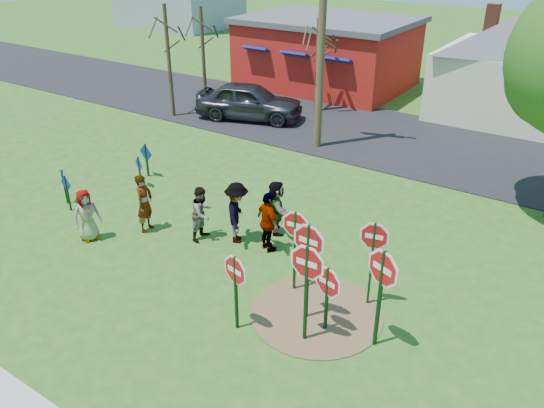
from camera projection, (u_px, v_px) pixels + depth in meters
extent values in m
plane|color=#225518|center=(201.00, 242.00, 15.79)|extent=(120.00, 120.00, 0.00)
cube|color=black|center=(364.00, 132.00, 24.29)|extent=(120.00, 7.50, 0.04)
cylinder|color=brown|center=(316.00, 313.00, 12.83)|extent=(3.20, 3.20, 0.03)
cube|color=#A11C10|center=(328.00, 55.00, 30.98)|extent=(9.00, 7.00, 3.60)
cube|color=#4C4C51|center=(329.00, 20.00, 30.08)|extent=(9.40, 7.40, 0.30)
cube|color=navy|center=(257.00, 50.00, 29.27)|extent=(1.60, 0.78, 0.45)
cube|color=navy|center=(296.00, 55.00, 28.04)|extent=(1.60, 0.78, 0.45)
cube|color=navy|center=(338.00, 61.00, 26.81)|extent=(1.60, 0.78, 0.45)
cube|color=beige|center=(528.00, 85.00, 25.67)|extent=(8.00, 7.00, 3.20)
cube|color=brown|center=(492.00, 19.00, 24.53)|extent=(0.55, 0.55, 1.40)
cube|color=black|center=(236.00, 293.00, 11.95)|extent=(0.06, 0.07, 1.96)
cylinder|color=white|center=(235.00, 270.00, 11.66)|extent=(0.96, 0.22, 0.98)
cylinder|color=#B30E11|center=(235.00, 270.00, 11.66)|extent=(0.83, 0.19, 0.84)
cube|color=white|center=(235.00, 270.00, 11.66)|extent=(0.42, 0.10, 0.12)
cube|color=black|center=(295.00, 252.00, 13.21)|extent=(0.06, 0.07, 2.26)
cylinder|color=white|center=(295.00, 225.00, 12.85)|extent=(0.96, 0.12, 0.97)
cylinder|color=#B30E11|center=(295.00, 225.00, 12.85)|extent=(0.83, 0.11, 0.83)
cube|color=white|center=(295.00, 225.00, 12.85)|extent=(0.42, 0.05, 0.12)
cylinder|color=gold|center=(295.00, 225.00, 12.85)|extent=(0.96, 0.12, 0.97)
cube|color=black|center=(306.00, 295.00, 11.48)|extent=(0.06, 0.08, 2.47)
cylinder|color=white|center=(307.00, 263.00, 11.10)|extent=(1.11, 0.03, 1.11)
cylinder|color=#B30E11|center=(307.00, 263.00, 11.10)|extent=(0.96, 0.03, 0.96)
cube|color=white|center=(307.00, 263.00, 11.10)|extent=(0.49, 0.01, 0.14)
cube|color=black|center=(371.00, 265.00, 12.66)|extent=(0.06, 0.07, 2.30)
cylinder|color=white|center=(374.00, 236.00, 12.30)|extent=(0.93, 0.24, 0.96)
cylinder|color=#B30E11|center=(374.00, 236.00, 12.30)|extent=(0.81, 0.21, 0.82)
cube|color=white|center=(374.00, 236.00, 12.30)|extent=(0.41, 0.10, 0.12)
cylinder|color=gold|center=(374.00, 236.00, 12.30)|extent=(0.93, 0.23, 0.96)
cube|color=black|center=(327.00, 299.00, 11.97)|extent=(0.07, 0.08, 1.69)
cylinder|color=white|center=(328.00, 282.00, 11.76)|extent=(1.00, 0.27, 1.03)
cylinder|color=#B30E11|center=(328.00, 282.00, 11.76)|extent=(0.86, 0.24, 0.89)
cube|color=white|center=(328.00, 282.00, 11.76)|extent=(0.44, 0.12, 0.13)
cube|color=black|center=(379.00, 300.00, 11.34)|extent=(0.08, 0.09, 2.45)
cylinder|color=white|center=(383.00, 269.00, 10.97)|extent=(1.08, 0.44, 1.15)
cylinder|color=#B30E11|center=(383.00, 269.00, 10.97)|extent=(0.93, 0.38, 1.00)
cube|color=white|center=(383.00, 269.00, 10.97)|extent=(0.48, 0.19, 0.14)
cylinder|color=gold|center=(383.00, 269.00, 10.97)|extent=(1.08, 0.43, 1.15)
cube|color=black|center=(308.00, 273.00, 12.15)|extent=(0.06, 0.07, 2.54)
cylinder|color=white|center=(309.00, 241.00, 11.75)|extent=(1.09, 0.04, 1.09)
cylinder|color=#B30E11|center=(309.00, 241.00, 11.75)|extent=(0.94, 0.04, 0.94)
cube|color=white|center=(309.00, 241.00, 11.75)|extent=(0.48, 0.01, 0.13)
cube|color=black|center=(65.00, 187.00, 17.76)|extent=(0.08, 0.08, 1.23)
cube|color=navy|center=(63.00, 179.00, 17.63)|extent=(0.63, 0.33, 0.70)
cube|color=black|center=(68.00, 193.00, 17.30)|extent=(0.05, 0.06, 1.24)
cube|color=navy|center=(66.00, 184.00, 17.14)|extent=(0.57, 0.07, 0.57)
cube|color=black|center=(140.00, 172.00, 18.94)|extent=(0.06, 0.07, 1.17)
cube|color=navy|center=(139.00, 164.00, 18.80)|extent=(0.56, 0.23, 0.60)
cube|color=black|center=(147.00, 160.00, 19.73)|extent=(0.07, 0.08, 1.29)
cube|color=navy|center=(146.00, 153.00, 19.60)|extent=(0.72, 0.12, 0.72)
imported|color=#465D9B|center=(87.00, 215.00, 15.59)|extent=(0.73, 0.91, 1.62)
imported|color=#1C655A|center=(145.00, 203.00, 16.03)|extent=(0.59, 0.76, 1.84)
imported|color=brown|center=(202.00, 213.00, 15.64)|extent=(0.68, 0.85, 1.68)
imported|color=#343439|center=(237.00, 213.00, 15.44)|extent=(1.25, 1.40, 1.88)
imported|color=#523662|center=(268.00, 222.00, 14.99)|extent=(1.16, 0.88, 1.83)
imported|color=#225A3C|center=(276.00, 207.00, 15.93)|extent=(1.48, 1.47, 1.71)
imported|color=#2C2C32|center=(249.00, 101.00, 25.63)|extent=(5.54, 3.55, 1.76)
cylinder|color=#4C3823|center=(322.00, 23.00, 20.43)|extent=(0.32, 0.32, 10.16)
cylinder|color=#382819|center=(203.00, 58.00, 27.01)|extent=(0.18, 0.18, 4.99)
cylinder|color=#382819|center=(317.00, 66.00, 26.17)|extent=(0.18, 0.18, 4.60)
cylinder|color=#382819|center=(169.00, 62.00, 25.28)|extent=(0.18, 0.18, 5.31)
cylinder|color=#382819|center=(321.00, 71.00, 26.25)|extent=(0.18, 0.18, 4.17)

